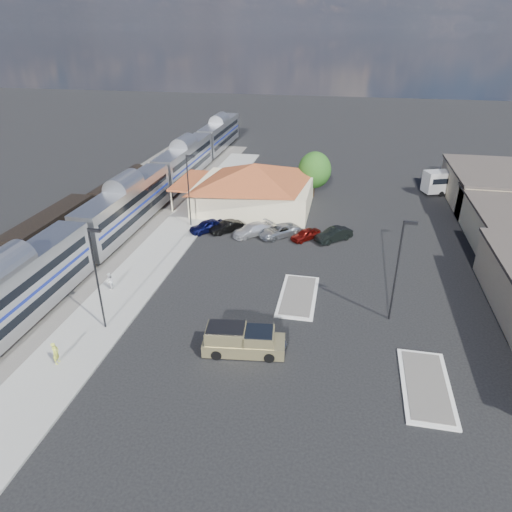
% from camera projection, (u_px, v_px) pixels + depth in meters
% --- Properties ---
extents(ground, '(280.00, 280.00, 0.00)m').
position_uv_depth(ground, '(251.00, 304.00, 40.91)').
color(ground, black).
rests_on(ground, ground).
extents(railbed, '(16.00, 100.00, 0.12)m').
position_uv_depth(railbed, '(84.00, 246.00, 51.55)').
color(railbed, '#4C4944').
rests_on(railbed, ground).
extents(platform, '(5.50, 92.00, 0.18)m').
position_uv_depth(platform, '(152.00, 261.00, 48.22)').
color(platform, gray).
rests_on(platform, ground).
extents(passenger_train, '(3.00, 104.00, 5.55)m').
position_uv_depth(passenger_train, '(127.00, 208.00, 54.55)').
color(passenger_train, silver).
rests_on(passenger_train, ground).
extents(freight_cars, '(2.80, 46.00, 4.00)m').
position_uv_depth(freight_cars, '(52.00, 232.00, 50.36)').
color(freight_cars, black).
rests_on(freight_cars, ground).
extents(station_depot, '(18.35, 12.24, 6.20)m').
position_uv_depth(station_depot, '(254.00, 186.00, 61.33)').
color(station_depot, beige).
rests_on(station_depot, ground).
extents(traffic_island_south, '(3.30, 7.50, 0.21)m').
position_uv_depth(traffic_island_south, '(298.00, 296.00, 41.92)').
color(traffic_island_south, silver).
rests_on(traffic_island_south, ground).
extents(traffic_island_north, '(3.30, 7.50, 0.21)m').
position_uv_depth(traffic_island_north, '(426.00, 386.00, 31.42)').
color(traffic_island_north, silver).
rests_on(traffic_island_north, ground).
extents(lamp_plat_s, '(1.08, 0.25, 9.00)m').
position_uv_depth(lamp_plat_s, '(97.00, 272.00, 35.15)').
color(lamp_plat_s, black).
rests_on(lamp_plat_s, ground).
extents(lamp_plat_n, '(1.08, 0.25, 9.00)m').
position_uv_depth(lamp_plat_n, '(189.00, 185.00, 54.43)').
color(lamp_plat_n, black).
rests_on(lamp_plat_n, ground).
extents(lamp_lot, '(1.08, 0.25, 9.00)m').
position_uv_depth(lamp_lot, '(399.00, 263.00, 36.41)').
color(lamp_lot, black).
rests_on(lamp_lot, ground).
extents(tree_depot, '(4.71, 4.71, 6.63)m').
position_uv_depth(tree_depot, '(315.00, 170.00, 64.87)').
color(tree_depot, '#382314').
rests_on(tree_depot, ground).
extents(pickup_truck, '(6.39, 2.95, 2.13)m').
position_uv_depth(pickup_truck, '(244.00, 341.00, 34.42)').
color(pickup_truck, tan).
rests_on(pickup_truck, ground).
extents(suv, '(5.50, 3.46, 1.41)m').
position_uv_depth(suv, '(255.00, 339.00, 35.12)').
color(suv, '#A0A1A7').
rests_on(suv, ground).
extents(coach_bus, '(10.97, 6.15, 3.48)m').
position_uv_depth(coach_bus, '(459.00, 180.00, 67.38)').
color(coach_bus, silver).
rests_on(coach_bus, ground).
extents(person_a, '(0.50, 0.70, 1.79)m').
position_uv_depth(person_a, '(56.00, 353.00, 33.04)').
color(person_a, '#C8D342').
rests_on(person_a, platform).
extents(person_b, '(0.77, 0.91, 1.64)m').
position_uv_depth(person_b, '(109.00, 281.00, 42.53)').
color(person_b, silver).
rests_on(person_b, platform).
extents(parked_car_a, '(4.44, 4.25, 1.50)m').
position_uv_depth(parked_car_a, '(207.00, 226.00, 55.02)').
color(parked_car_a, '#0C0F3F').
rests_on(parked_car_a, ground).
extents(parked_car_b, '(4.08, 3.86, 1.37)m').
position_uv_depth(parked_car_b, '(226.00, 227.00, 54.91)').
color(parked_car_b, black).
rests_on(parked_car_b, ground).
extents(parked_car_c, '(4.94, 4.88, 1.43)m').
position_uv_depth(parked_car_c, '(252.00, 230.00, 54.08)').
color(parked_car_c, silver).
rests_on(parked_car_c, ground).
extents(parked_car_d, '(5.35, 5.12, 1.41)m').
position_uv_depth(parked_car_d, '(279.00, 231.00, 53.79)').
color(parked_car_d, '#94989C').
rests_on(parked_car_d, ground).
extents(parked_car_e, '(3.73, 3.77, 1.29)m').
position_uv_depth(parked_car_e, '(306.00, 235.00, 52.99)').
color(parked_car_e, maroon).
rests_on(parked_car_e, ground).
extents(parked_car_f, '(4.48, 4.28, 1.51)m').
position_uv_depth(parked_car_f, '(334.00, 235.00, 52.65)').
color(parked_car_f, black).
rests_on(parked_car_f, ground).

